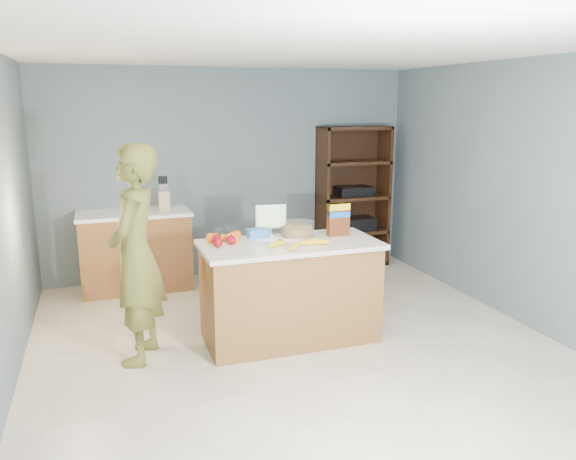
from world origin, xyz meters
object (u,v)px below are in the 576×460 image
object	(u,v)px
counter_peninsula	(290,295)
tv	(271,218)
person	(136,255)
shelving_unit	(351,199)
cereal_box	(338,217)

from	to	relation	value
counter_peninsula	tv	size ratio (longest dim) A/B	5.53
person	counter_peninsula	bearing A→B (deg)	108.47
shelving_unit	cereal_box	size ratio (longest dim) A/B	5.98
person	cereal_box	distance (m)	1.82
counter_peninsula	shelving_unit	distance (m)	2.61
counter_peninsula	cereal_box	bearing A→B (deg)	10.95
person	tv	bearing A→B (deg)	123.73
tv	person	bearing A→B (deg)	-165.60
person	cereal_box	size ratio (longest dim) A/B	5.95
counter_peninsula	cereal_box	world-z (taller)	cereal_box
tv	counter_peninsula	bearing A→B (deg)	-78.13
tv	cereal_box	bearing A→B (deg)	-22.75
shelving_unit	cereal_box	xyz separation A→B (m)	(-1.05, -1.95, 0.21)
counter_peninsula	cereal_box	size ratio (longest dim) A/B	5.18
counter_peninsula	shelving_unit	bearing A→B (deg)	52.89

